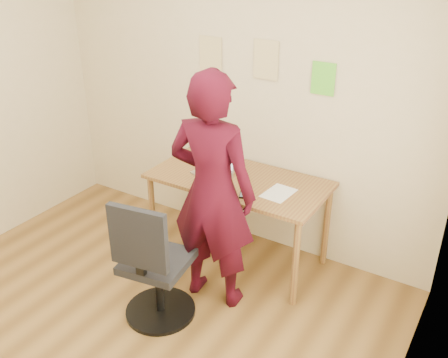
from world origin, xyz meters
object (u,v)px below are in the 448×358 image
Objects in this scene: person at (212,193)px; phone at (244,194)px; office_chair at (153,270)px; laptop at (216,168)px; desk at (238,188)px.

phone is at bearing -111.30° from person.
phone is at bearing 59.99° from office_chair.
office_chair is at bearing -66.53° from laptop.
phone is at bearing -8.36° from laptop.
laptop is 0.37× the size of office_chair.
office_chair is (-0.11, -0.95, -0.24)m from desk.
office_chair is 0.66m from person.
desk is at bearing 25.49° from laptop.
person reaches higher than desk.
person reaches higher than office_chair.
laptop is 2.39× the size of phone.
laptop reaches higher than desk.
desk is 9.33× the size of phone.
person reaches higher than phone.
phone reaches higher than desk.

